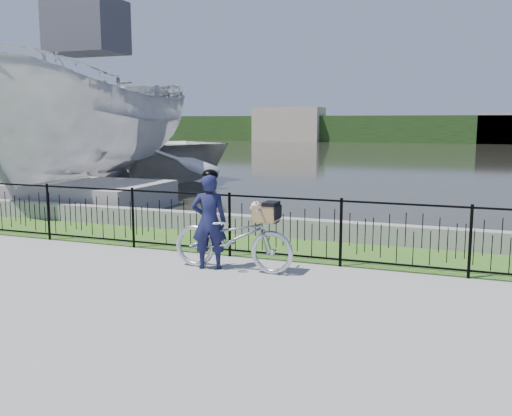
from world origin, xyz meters
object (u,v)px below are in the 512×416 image
at_px(bicycle_rig, 233,237).
at_px(boat_near, 91,127).
at_px(cyclist, 209,220).
at_px(dock, 5,190).
at_px(boat_far, 67,153).

distance_m(bicycle_rig, boat_near, 10.51).
height_order(bicycle_rig, cyclist, cyclist).
relative_size(dock, bicycle_rig, 4.88).
distance_m(boat_near, boat_far, 3.40).
xyz_separation_m(cyclist, boat_far, (-10.01, 8.85, 0.42)).
xyz_separation_m(dock, boat_near, (1.60, 2.08, 1.86)).
bearing_deg(dock, bicycle_rig, -26.64).
height_order(boat_near, boat_far, boat_near).
height_order(dock, cyclist, cyclist).
relative_size(bicycle_rig, boat_near, 0.18).
xyz_separation_m(dock, bicycle_rig, (9.43, -4.73, 0.20)).
bearing_deg(boat_far, boat_near, -37.58).
bearing_deg(boat_far, dock, -76.41).
height_order(cyclist, boat_far, boat_far).
distance_m(bicycle_rig, cyclist, 0.48).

